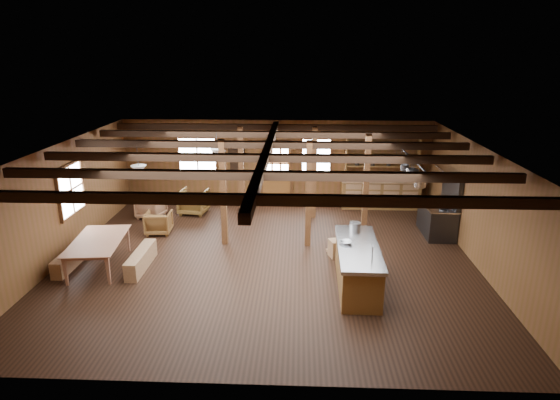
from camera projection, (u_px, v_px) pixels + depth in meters
The scene contains 22 objects.
room at pixel (267, 206), 11.07m from camera, with size 10.04×9.04×2.84m.
ceiling_joists at pixel (267, 152), 10.85m from camera, with size 9.80×8.82×0.18m.
timber_posts at pixel (291, 183), 13.03m from camera, with size 3.95×2.35×2.80m.
back_door at pixel (276, 178), 15.46m from camera, with size 1.02×0.08×2.15m.
window_back_left at pixel (197, 156), 15.36m from camera, with size 1.32×0.06×1.32m.
window_back_right at pixel (316, 157), 15.20m from camera, with size 1.02×0.06×1.32m.
window_left at pixel (71, 190), 11.68m from camera, with size 0.14×1.24×1.32m.
notice_boards at pixel (231, 156), 15.30m from camera, with size 1.08×0.03×0.90m.
back_counter at pixel (380, 190), 15.18m from camera, with size 2.55×0.60×2.45m.
pendant_lamps at pixel (181, 161), 11.85m from camera, with size 1.86×2.36×0.66m.
pot_rack at pixel (410, 169), 10.90m from camera, with size 0.40×3.00×0.46m.
kitchen_island at pixel (357, 266), 10.10m from camera, with size 0.93×2.52×1.20m.
step_stool at pixel (338, 248), 11.65m from camera, with size 0.50×0.35×0.44m, color #8A5F3F.
commercial_range at pixel (439, 214), 12.94m from camera, with size 0.78×1.50×1.85m.
dining_table at pixel (101, 254), 11.02m from camera, with size 1.98×1.11×0.70m, color #976044.
bench_wall at pixel (71, 259), 11.10m from camera, with size 0.27×1.46×0.40m, color #8A5F3F.
bench_aisle at pixel (141, 260), 11.02m from camera, with size 0.29×1.56×0.43m, color #8A5F3F.
armchair_a at pixel (159, 223), 13.10m from camera, with size 0.68×0.70×0.63m, color brown.
armchair_b at pixel (194, 202), 14.70m from camera, with size 0.82×0.85×0.77m, color brown.
armchair_c at pixel (151, 206), 14.37m from camera, with size 0.74×0.76×0.69m, color brown.
counter_pot at pixel (355, 226), 10.88m from camera, with size 0.27×0.27×0.16m, color silver.
bowl at pixel (346, 242), 10.07m from camera, with size 0.26×0.26×0.06m, color silver.
Camera 1 is at (0.76, -10.48, 4.91)m, focal length 30.00 mm.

